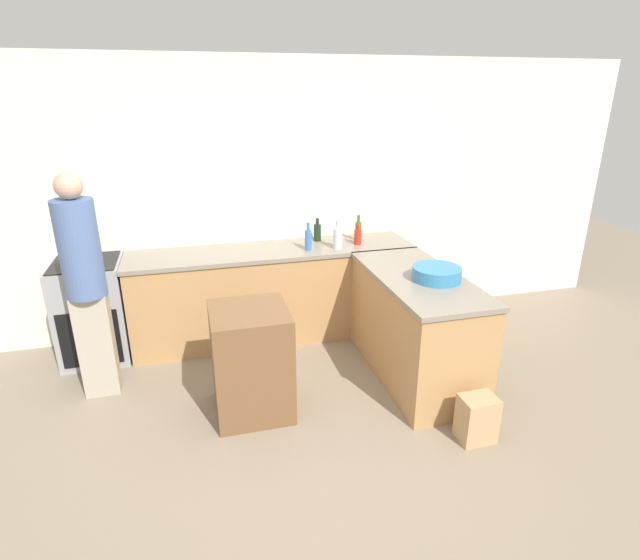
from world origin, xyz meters
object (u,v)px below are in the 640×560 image
object	(u,v)px
range_oven	(93,310)
person_by_range	(85,279)
vinegar_bottle_clear	(338,238)
island_table	(251,361)
olive_oil_bottle	(358,231)
water_bottle_blue	(308,239)
hot_sauce_bottle	(358,236)
wine_bottle_dark	(317,232)
paper_bag	(477,419)
mixing_bowl	(437,274)

from	to	relation	value
range_oven	person_by_range	distance (m)	0.87
range_oven	vinegar_bottle_clear	bearing A→B (deg)	-4.23
island_table	olive_oil_bottle	world-z (taller)	olive_oil_bottle
island_table	water_bottle_blue	world-z (taller)	water_bottle_blue
island_table	hot_sauce_bottle	xyz separation A→B (m)	(1.25, 1.17, 0.59)
wine_bottle_dark	paper_bag	distance (m)	2.42
hot_sauce_bottle	paper_bag	bearing A→B (deg)	-82.63
water_bottle_blue	olive_oil_bottle	bearing A→B (deg)	17.86
mixing_bowl	vinegar_bottle_clear	bearing A→B (deg)	117.25
range_oven	vinegar_bottle_clear	distance (m)	2.39
range_oven	wine_bottle_dark	bearing A→B (deg)	4.02
vinegar_bottle_clear	paper_bag	bearing A→B (deg)	-75.19
olive_oil_bottle	mixing_bowl	bearing A→B (deg)	-78.96
range_oven	mixing_bowl	xyz separation A→B (m)	(2.84, -1.20, 0.52)
wine_bottle_dark	paper_bag	size ratio (longest dim) A/B	0.67
paper_bag	range_oven	bearing A→B (deg)	144.16
mixing_bowl	water_bottle_blue	xyz separation A→B (m)	(-0.81, 1.06, 0.05)
range_oven	mixing_bowl	world-z (taller)	mixing_bowl
paper_bag	island_table	bearing A→B (deg)	152.41
person_by_range	water_bottle_blue	bearing A→B (deg)	15.62
range_oven	olive_oil_bottle	xyz separation A→B (m)	(2.60, 0.05, 0.57)
water_bottle_blue	vinegar_bottle_clear	distance (m)	0.29
island_table	person_by_range	distance (m)	1.44
mixing_bowl	hot_sauce_bottle	distance (m)	1.16
range_oven	person_by_range	size ratio (longest dim) A/B	0.51
hot_sauce_bottle	person_by_range	world-z (taller)	person_by_range
vinegar_bottle_clear	person_by_range	bearing A→B (deg)	-167.20
mixing_bowl	paper_bag	size ratio (longest dim) A/B	1.13
water_bottle_blue	range_oven	bearing A→B (deg)	176.14
vinegar_bottle_clear	paper_bag	world-z (taller)	vinegar_bottle_clear
olive_oil_bottle	range_oven	bearing A→B (deg)	-178.95
wine_bottle_dark	hot_sauce_bottle	world-z (taller)	wine_bottle_dark
island_table	hot_sauce_bottle	distance (m)	1.81
person_by_range	mixing_bowl	bearing A→B (deg)	-10.90
island_table	olive_oil_bottle	xyz separation A→B (m)	(1.30, 1.29, 0.61)
island_table	hot_sauce_bottle	bearing A→B (deg)	43.02
water_bottle_blue	person_by_range	size ratio (longest dim) A/B	0.15
mixing_bowl	olive_oil_bottle	size ratio (longest dim) A/B	1.47
vinegar_bottle_clear	paper_bag	size ratio (longest dim) A/B	0.82
hot_sauce_bottle	wine_bottle_dark	bearing A→B (deg)	147.48
mixing_bowl	water_bottle_blue	bearing A→B (deg)	127.58
person_by_range	vinegar_bottle_clear	bearing A→B (deg)	12.80
water_bottle_blue	paper_bag	xyz separation A→B (m)	(0.78, -1.89, -0.87)
wine_bottle_dark	olive_oil_bottle	xyz separation A→B (m)	(0.40, -0.11, 0.01)
mixing_bowl	wine_bottle_dark	distance (m)	1.50
vinegar_bottle_clear	person_by_range	xyz separation A→B (m)	(-2.20, -0.50, -0.03)
range_oven	hot_sauce_bottle	size ratio (longest dim) A/B	4.54
wine_bottle_dark	paper_bag	xyz separation A→B (m)	(0.61, -2.18, -0.85)
island_table	hot_sauce_bottle	size ratio (longest dim) A/B	4.13
vinegar_bottle_clear	person_by_range	size ratio (longest dim) A/B	0.16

